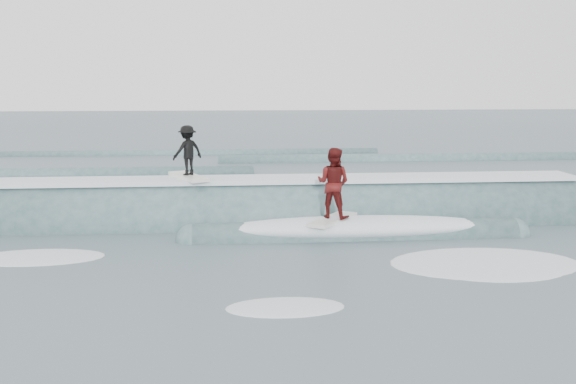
{
  "coord_description": "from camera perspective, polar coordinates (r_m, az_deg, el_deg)",
  "views": [
    {
      "loc": [
        -1.57,
        -16.02,
        4.27
      ],
      "look_at": [
        0.0,
        2.25,
        1.1
      ],
      "focal_mm": 40.0,
      "sensor_mm": 36.0,
      "label": 1
    }
  ],
  "objects": [
    {
      "name": "breaking_wave",
      "position": [
        19.62,
        0.24,
        -2.66
      ],
      "size": [
        23.66,
        4.1,
        2.65
      ],
      "color": "#355459",
      "rests_on": "ground"
    },
    {
      "name": "far_swells",
      "position": [
        33.94,
        -4.01,
        2.57
      ],
      "size": [
        42.25,
        8.65,
        0.8
      ],
      "color": "#355459",
      "rests_on": "ground"
    },
    {
      "name": "whitewater",
      "position": [
        15.2,
        8.62,
        -6.63
      ],
      "size": [
        14.38,
        5.67,
        0.1
      ],
      "color": "white",
      "rests_on": "ground"
    },
    {
      "name": "surfer_red",
      "position": [
        17.5,
        4.04,
        0.56
      ],
      "size": [
        1.61,
        1.94,
        2.03
      ],
      "color": "silver",
      "rests_on": "ground"
    },
    {
      "name": "surfer_black",
      "position": [
        19.43,
        -8.92,
        3.4
      ],
      "size": [
        1.36,
        2.04,
        1.59
      ],
      "color": "silver",
      "rests_on": "ground"
    },
    {
      "name": "ground",
      "position": [
        16.65,
        0.67,
        -5.05
      ],
      "size": [
        160.0,
        160.0,
        0.0
      ],
      "primitive_type": "plane",
      "color": "#3A4954",
      "rests_on": "ground"
    }
  ]
}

